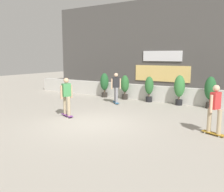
{
  "coord_description": "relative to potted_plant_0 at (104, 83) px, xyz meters",
  "views": [
    {
      "loc": [
        5.82,
        -7.53,
        2.64
      ],
      "look_at": [
        0.0,
        1.5,
        0.9
      ],
      "focal_mm": 40.24,
      "sensor_mm": 36.0,
      "label": 1
    }
  ],
  "objects": [
    {
      "name": "ground_plane",
      "position": [
        3.18,
        -5.55,
        -0.89
      ],
      "size": [
        48.0,
        48.0,
        0.0
      ],
      "primitive_type": "plane",
      "color": "#A8A093"
    },
    {
      "name": "planter_wall",
      "position": [
        3.18,
        0.45,
        -0.44
      ],
      "size": [
        18.0,
        0.4,
        0.9
      ],
      "primitive_type": "cube",
      "color": "beige",
      "rests_on": "ground"
    },
    {
      "name": "building_backdrop",
      "position": [
        3.18,
        4.45,
        2.35
      ],
      "size": [
        20.0,
        2.08,
        6.5
      ],
      "color": "#4C4947",
      "rests_on": "ground"
    },
    {
      "name": "potted_plant_0",
      "position": [
        0.0,
        0.0,
        0.0
      ],
      "size": [
        0.53,
        0.53,
        1.53
      ],
      "color": "#2D2823",
      "rests_on": "ground"
    },
    {
      "name": "potted_plant_1",
      "position": [
        1.5,
        0.0,
        -0.05
      ],
      "size": [
        0.5,
        0.5,
        1.46
      ],
      "color": "#2D2823",
      "rests_on": "ground"
    },
    {
      "name": "potted_plant_2",
      "position": [
        3.1,
        0.0,
        -0.05
      ],
      "size": [
        0.49,
        0.49,
        1.46
      ],
      "color": "black",
      "rests_on": "ground"
    },
    {
      "name": "potted_plant_3",
      "position": [
        4.85,
        0.0,
        0.05
      ],
      "size": [
        0.57,
        0.57,
        1.61
      ],
      "color": "black",
      "rests_on": "ground"
    },
    {
      "name": "potted_plant_4",
      "position": [
        6.42,
        0.0,
        0.05
      ],
      "size": [
        0.57,
        0.57,
        1.61
      ],
      "color": "#2D2823",
      "rests_on": "ground"
    },
    {
      "name": "skater_by_wall_right",
      "position": [
        7.47,
        -4.42,
        0.05
      ],
      "size": [
        0.82,
        0.53,
        1.7
      ],
      "color": "#BF8C26",
      "rests_on": "ground"
    },
    {
      "name": "skater_far_left",
      "position": [
        1.57,
        -5.17,
        0.05
      ],
      "size": [
        0.82,
        0.53,
        1.7
      ],
      "color": "#72338C",
      "rests_on": "ground"
    },
    {
      "name": "skater_by_wall_left",
      "position": [
        1.76,
        -1.44,
        0.05
      ],
      "size": [
        0.69,
        0.72,
        1.7
      ],
      "color": "#266699",
      "rests_on": "ground"
    }
  ]
}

